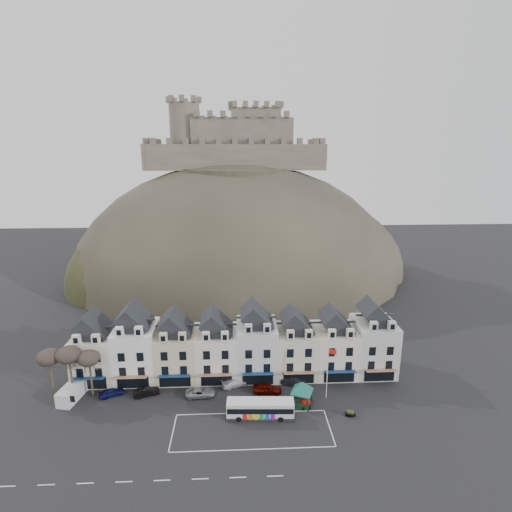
{
  "coord_description": "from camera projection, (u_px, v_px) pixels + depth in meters",
  "views": [
    {
      "loc": [
        0.3,
        -46.14,
        38.29
      ],
      "look_at": [
        3.67,
        24.0,
        19.04
      ],
      "focal_mm": 28.0,
      "sensor_mm": 36.0,
      "label": 1
    }
  ],
  "objects": [
    {
      "name": "coach_bay_markings",
      "position": [
        252.0,
        430.0,
        55.85
      ],
      "size": [
        22.0,
        7.5,
        0.01
      ],
      "primitive_type": "cube",
      "color": "silver",
      "rests_on": "ground"
    },
    {
      "name": "tree_left_mid",
      "position": [
        68.0,
        355.0,
        61.55
      ],
      "size": [
        3.78,
        3.78,
        8.64
      ],
      "color": "#3A3024",
      "rests_on": "ground"
    },
    {
      "name": "bus_shelter",
      "position": [
        302.0,
        387.0,
        60.6
      ],
      "size": [
        5.75,
        5.75,
        3.93
      ],
      "rotation": [
        0.0,
        0.0,
        -0.38
      ],
      "color": "#10321D",
      "rests_on": "ground"
    },
    {
      "name": "castle",
      "position": [
        237.0,
        140.0,
        117.09
      ],
      "size": [
        50.2,
        22.2,
        22.0
      ],
      "color": "brown",
      "rests_on": "ground"
    },
    {
      "name": "bus",
      "position": [
        260.0,
        408.0,
        58.13
      ],
      "size": [
        9.85,
        2.74,
        2.75
      ],
      "rotation": [
        0.0,
        0.0,
        -0.05
      ],
      "color": "#262628",
      "rests_on": "ground"
    },
    {
      "name": "red_buoy",
      "position": [
        306.0,
        402.0,
        60.38
      ],
      "size": [
        1.51,
        1.51,
        1.87
      ],
      "rotation": [
        0.0,
        0.0,
        0.14
      ],
      "color": "black",
      "rests_on": "ground"
    },
    {
      "name": "car_silver",
      "position": [
        200.0,
        393.0,
        63.26
      ],
      "size": [
        4.71,
        2.43,
        1.3
      ],
      "primitive_type": "imported",
      "rotation": [
        0.0,
        0.0,
        1.63
      ],
      "color": "gray",
      "rests_on": "ground"
    },
    {
      "name": "tree_left_near",
      "position": [
        89.0,
        359.0,
        61.87
      ],
      "size": [
        3.43,
        3.43,
        7.84
      ],
      "color": "#3A3024",
      "rests_on": "ground"
    },
    {
      "name": "castle_hill",
      "position": [
        241.0,
        277.0,
        121.0
      ],
      "size": [
        100.0,
        76.0,
        68.0
      ],
      "color": "#312E26",
      "rests_on": "ground"
    },
    {
      "name": "car_charcoal",
      "position": [
        294.0,
        381.0,
        66.36
      ],
      "size": [
        4.51,
        2.55,
        1.41
      ],
      "primitive_type": "imported",
      "rotation": [
        0.0,
        0.0,
        1.31
      ],
      "color": "black",
      "rests_on": "ground"
    },
    {
      "name": "flagpole",
      "position": [
        328.0,
        369.0,
        61.65
      ],
      "size": [
        1.2,
        0.54,
        8.84
      ],
      "rotation": [
        0.0,
        0.0,
        -0.39
      ],
      "color": "silver",
      "rests_on": "ground"
    },
    {
      "name": "car_black",
      "position": [
        146.0,
        392.0,
        63.44
      ],
      "size": [
        4.27,
        2.62,
        1.33
      ],
      "primitive_type": "imported",
      "rotation": [
        0.0,
        0.0,
        1.9
      ],
      "color": "black",
      "rests_on": "ground"
    },
    {
      "name": "car_maroon",
      "position": [
        267.0,
        388.0,
        64.08
      ],
      "size": [
        4.77,
        2.33,
        1.57
      ],
      "primitive_type": "imported",
      "rotation": [
        0.0,
        0.0,
        1.46
      ],
      "color": "#570A04",
      "rests_on": "ground"
    },
    {
      "name": "townhouse_terrace",
      "position": [
        238.0,
        346.0,
        68.54
      ],
      "size": [
        54.4,
        9.35,
        11.8
      ],
      "color": "#EEE6CE",
      "rests_on": "ground"
    },
    {
      "name": "white_van",
      "position": [
        72.0,
        393.0,
        62.33
      ],
      "size": [
        3.14,
        5.49,
        2.36
      ],
      "rotation": [
        0.0,
        0.0,
        -0.18
      ],
      "color": "white",
      "rests_on": "ground"
    },
    {
      "name": "car_navy",
      "position": [
        112.0,
        392.0,
        63.35
      ],
      "size": [
        4.05,
        2.92,
        1.28
      ],
      "primitive_type": "imported",
      "rotation": [
        0.0,
        0.0,
        1.99
      ],
      "color": "#0D1144",
      "rests_on": "ground"
    },
    {
      "name": "planter_west",
      "position": [
        352.0,
        413.0,
        58.58
      ],
      "size": [
        1.03,
        0.67,
        0.96
      ],
      "rotation": [
        0.0,
        0.0,
        0.2
      ],
      "color": "black",
      "rests_on": "ground"
    },
    {
      "name": "tree_left_far",
      "position": [
        49.0,
        358.0,
        61.5
      ],
      "size": [
        3.61,
        3.61,
        8.24
      ],
      "color": "#3A3024",
      "rests_on": "ground"
    },
    {
      "name": "ground",
      "position": [
        238.0,
        437.0,
        54.56
      ],
      "size": [
        300.0,
        300.0,
        0.0
      ],
      "primitive_type": "plane",
      "color": "black",
      "rests_on": "ground"
    },
    {
      "name": "planter_east",
      "position": [
        349.0,
        413.0,
        58.65
      ],
      "size": [
        1.13,
        0.74,
        1.05
      ],
      "rotation": [
        0.0,
        0.0,
        -0.22
      ],
      "color": "black",
      "rests_on": "ground"
    },
    {
      "name": "car_white",
      "position": [
        235.0,
        383.0,
        65.92
      ],
      "size": [
        4.81,
        3.38,
        1.29
      ],
      "primitive_type": "imported",
      "rotation": [
        0.0,
        0.0,
        1.96
      ],
      "color": "silver",
      "rests_on": "ground"
    }
  ]
}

